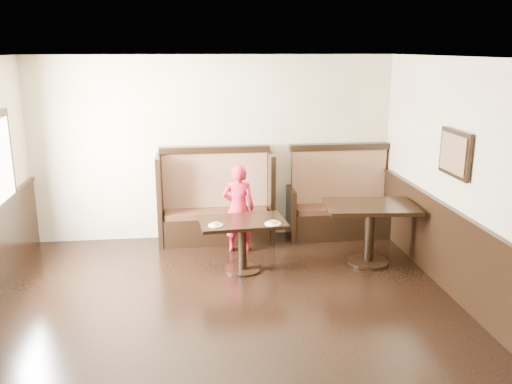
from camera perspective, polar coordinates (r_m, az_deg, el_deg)
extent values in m
plane|color=black|center=(5.53, -2.33, -16.65)|extent=(7.00, 7.00, 0.00)
plane|color=beige|center=(8.34, -4.42, 4.58)|extent=(5.50, 0.00, 5.50)
plane|color=white|center=(4.71, -2.70, 13.76)|extent=(7.00, 7.00, 0.00)
cube|color=black|center=(6.10, 24.37, -9.58)|extent=(0.05, 6.90, 1.00)
cube|color=black|center=(6.75, 20.22, 3.83)|extent=(0.04, 0.70, 0.55)
cube|color=olive|center=(6.74, 20.03, 3.83)|extent=(0.01, 0.60, 0.45)
cube|color=black|center=(8.37, -4.17, -3.81)|extent=(1.60, 0.50, 0.42)
cube|color=#3E2113|center=(8.29, -4.20, -2.17)|extent=(1.54, 0.46, 0.09)
cube|color=#511610|center=(8.37, -4.33, 1.13)|extent=(1.60, 0.12, 0.92)
cube|color=black|center=(8.27, -4.40, 4.49)|extent=(1.68, 0.16, 0.10)
cube|color=black|center=(8.33, -10.04, -0.71)|extent=(0.07, 0.72, 1.36)
cube|color=black|center=(8.40, 1.47, -0.34)|extent=(0.07, 0.72, 1.36)
cube|color=black|center=(8.67, 8.83, -3.27)|extent=(1.50, 0.50, 0.42)
cube|color=#3E2113|center=(8.60, 8.90, -1.69)|extent=(1.44, 0.46, 0.09)
cube|color=#511610|center=(8.68, 8.64, 1.49)|extent=(1.50, 0.12, 0.92)
cube|color=black|center=(8.58, 8.77, 4.74)|extent=(1.58, 0.16, 0.10)
cube|color=black|center=(8.53, 3.58, -2.08)|extent=(0.07, 0.72, 0.80)
cube|color=black|center=(8.95, 13.58, -1.67)|extent=(0.07, 0.72, 0.80)
cube|color=black|center=(7.11, -1.44, -3.17)|extent=(1.16, 0.77, 0.05)
cylinder|color=black|center=(7.23, -1.42, -5.81)|extent=(0.11, 0.11, 0.65)
cylinder|color=black|center=(7.35, -1.40, -8.13)|extent=(0.48, 0.48, 0.03)
cube|color=black|center=(7.50, 12.01, -1.50)|extent=(1.28, 0.90, 0.05)
cylinder|color=black|center=(7.63, 11.84, -4.51)|extent=(0.13, 0.13, 0.77)
cylinder|color=black|center=(7.76, 11.69, -7.15)|extent=(0.57, 0.57, 0.03)
imported|color=red|center=(7.84, -1.86, -1.72)|extent=(0.51, 0.36, 1.30)
cylinder|color=white|center=(6.92, -4.27, -3.48)|extent=(0.19, 0.19, 0.01)
cylinder|color=tan|center=(6.92, -4.28, -3.37)|extent=(0.12, 0.12, 0.02)
cylinder|color=#EABA54|center=(6.91, -4.28, -3.28)|extent=(0.10, 0.10, 0.01)
cylinder|color=white|center=(6.97, 1.79, -3.32)|extent=(0.21, 0.21, 0.01)
cylinder|color=tan|center=(6.96, 1.80, -3.20)|extent=(0.13, 0.13, 0.02)
cylinder|color=#EABA54|center=(6.96, 1.80, -3.10)|extent=(0.11, 0.11, 0.01)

